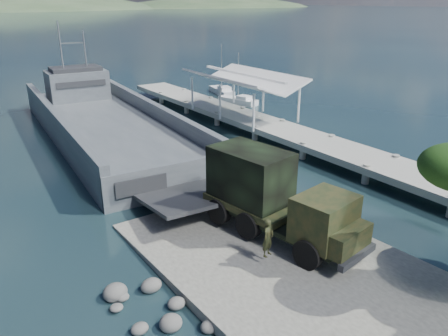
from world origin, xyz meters
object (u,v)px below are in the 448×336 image
soldier (268,245)px  pier (250,114)px  military_truck (273,196)px  sailboat_far (222,91)px  landing_craft (107,129)px  sailboat_near (239,101)px

soldier → pier: bearing=33.2°
military_truck → sailboat_far: bearing=50.6°
soldier → sailboat_far: sailboat_far is taller
soldier → landing_craft: bearing=65.4°
military_truck → soldier: (-1.96, -1.98, -1.14)m
soldier → sailboat_near: (19.67, 28.53, -1.08)m
landing_craft → military_truck: 22.27m
military_truck → soldier: military_truck is taller
pier → sailboat_far: sailboat_far is taller
pier → soldier: size_ratio=24.10×
pier → soldier: 23.37m
landing_craft → military_truck: size_ratio=3.90×
military_truck → sailboat_near: size_ratio=1.49×
landing_craft → soldier: (-1.63, -24.18, 0.56)m
sailboat_near → soldier: bearing=-139.8°
soldier → sailboat_near: 34.67m
pier → landing_craft: (-12.15, 5.30, -0.74)m
sailboat_near → sailboat_far: size_ratio=0.93×
sailboat_near → sailboat_far: (1.57, 5.83, 0.02)m
landing_craft → soldier: size_ratio=19.59×
soldier → sailboat_far: (21.24, 34.36, -1.06)m
pier → sailboat_near: (5.89, 9.65, -1.27)m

